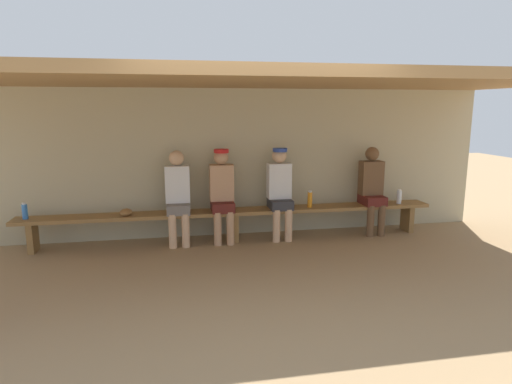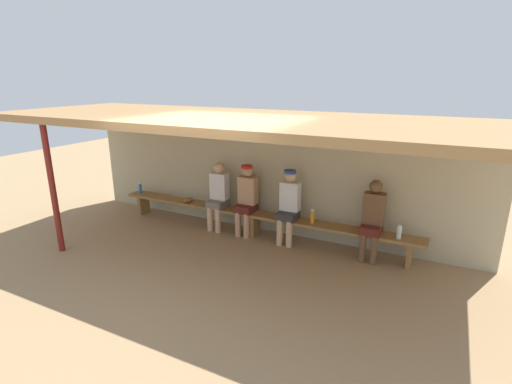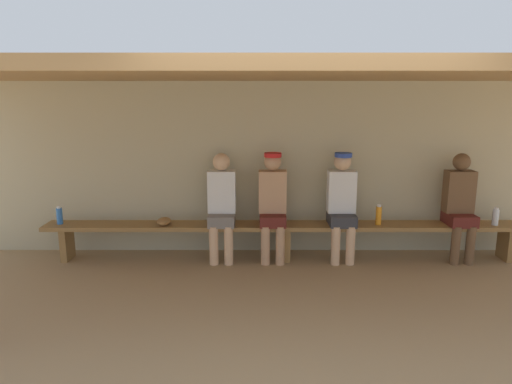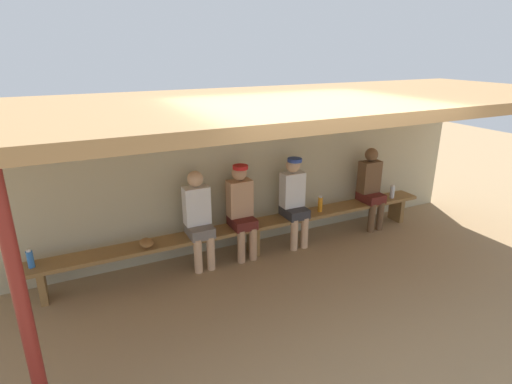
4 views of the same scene
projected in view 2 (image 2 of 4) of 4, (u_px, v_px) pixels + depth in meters
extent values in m
plane|color=#9E7F59|center=(210.00, 270.00, 6.01)|extent=(24.00, 24.00, 0.00)
cube|color=#B7AD8C|center=(266.00, 174.00, 7.40)|extent=(8.00, 0.20, 2.20)
cube|color=#9E7547|center=(230.00, 120.00, 5.95)|extent=(8.00, 2.80, 0.12)
cylinder|color=maroon|center=(53.00, 190.00, 6.38)|extent=(0.10, 0.10, 2.20)
cube|color=olive|center=(255.00, 214.00, 7.21)|extent=(6.00, 0.36, 0.05)
cube|color=olive|center=(144.00, 204.00, 8.46)|extent=(0.08, 0.29, 0.41)
cube|color=olive|center=(255.00, 225.00, 7.27)|extent=(0.08, 0.29, 0.41)
cube|color=olive|center=(410.00, 254.00, 6.09)|extent=(0.08, 0.29, 0.41)
cube|color=#591E19|center=(371.00, 229.00, 6.24)|extent=(0.32, 0.40, 0.14)
cylinder|color=brown|center=(362.00, 248.00, 6.23)|extent=(0.11, 0.11, 0.48)
cylinder|color=brown|center=(374.00, 250.00, 6.15)|extent=(0.11, 0.11, 0.48)
cube|color=brown|center=(374.00, 208.00, 6.22)|extent=(0.34, 0.20, 0.52)
sphere|color=brown|center=(376.00, 186.00, 6.11)|extent=(0.21, 0.21, 0.21)
cube|color=slate|center=(218.00, 203.00, 7.51)|extent=(0.32, 0.40, 0.14)
cylinder|color=#DBAD84|center=(210.00, 219.00, 7.49)|extent=(0.11, 0.11, 0.48)
cylinder|color=#DBAD84|center=(218.00, 221.00, 7.42)|extent=(0.11, 0.11, 0.48)
cube|color=white|center=(220.00, 186.00, 7.48)|extent=(0.34, 0.20, 0.52)
sphere|color=#DBAD84|center=(219.00, 168.00, 7.38)|extent=(0.21, 0.21, 0.21)
cube|color=#333338|center=(288.00, 215.00, 6.87)|extent=(0.32, 0.40, 0.14)
cylinder|color=#DBAD84|center=(280.00, 232.00, 6.86)|extent=(0.11, 0.11, 0.48)
cylinder|color=#DBAD84|center=(289.00, 234.00, 6.78)|extent=(0.11, 0.11, 0.48)
cube|color=white|center=(290.00, 196.00, 6.84)|extent=(0.34, 0.20, 0.52)
sphere|color=#DBAD84|center=(291.00, 176.00, 6.74)|extent=(0.21, 0.21, 0.21)
cylinder|color=#2D47A5|center=(290.00, 172.00, 6.68)|extent=(0.21, 0.21, 0.05)
cube|color=#591E19|center=(246.00, 208.00, 7.24)|extent=(0.32, 0.40, 0.14)
cylinder|color=tan|center=(238.00, 224.00, 7.22)|extent=(0.11, 0.11, 0.48)
cylinder|color=tan|center=(246.00, 226.00, 7.15)|extent=(0.11, 0.11, 0.48)
cube|color=tan|center=(248.00, 190.00, 7.21)|extent=(0.34, 0.20, 0.52)
sphere|color=tan|center=(248.00, 171.00, 7.11)|extent=(0.21, 0.21, 0.21)
cylinder|color=red|center=(247.00, 167.00, 7.05)|extent=(0.21, 0.21, 0.05)
cylinder|color=silver|center=(399.00, 233.00, 6.02)|extent=(0.07, 0.07, 0.20)
cylinder|color=white|center=(400.00, 226.00, 5.99)|extent=(0.05, 0.05, 0.02)
cylinder|color=blue|center=(140.00, 189.00, 8.39)|extent=(0.07, 0.07, 0.20)
cylinder|color=white|center=(140.00, 184.00, 8.36)|extent=(0.05, 0.05, 0.02)
cylinder|color=orange|center=(312.00, 217.00, 6.66)|extent=(0.07, 0.07, 0.23)
cylinder|color=white|center=(313.00, 210.00, 6.62)|extent=(0.05, 0.05, 0.02)
ellipsoid|color=olive|center=(188.00, 200.00, 7.81)|extent=(0.18, 0.25, 0.09)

